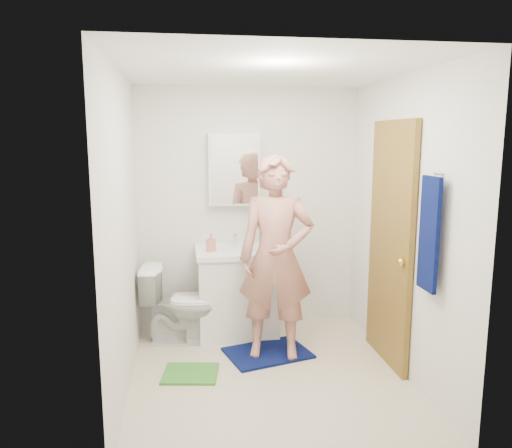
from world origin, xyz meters
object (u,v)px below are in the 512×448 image
(towel, at_px, (429,234))
(toothbrush_cup, at_px, (266,241))
(vanity_cabinet, at_px, (237,294))
(man, at_px, (276,258))
(medicine_cabinet, at_px, (234,169))
(soap_dispenser, at_px, (211,242))
(toilet, at_px, (182,304))

(towel, relative_size, toothbrush_cup, 6.55)
(vanity_cabinet, xyz_separation_m, toothbrush_cup, (0.30, 0.10, 0.50))
(vanity_cabinet, height_order, man, man)
(medicine_cabinet, relative_size, toothbrush_cup, 5.73)
(soap_dispenser, bearing_deg, medicine_cabinet, 47.92)
(towel, distance_m, toilet, 2.37)
(towel, height_order, soap_dispenser, towel)
(man, bearing_deg, toilet, 162.79)
(soap_dispenser, xyz_separation_m, toothbrush_cup, (0.55, 0.16, -0.04))
(towel, distance_m, toothbrush_cup, 1.85)
(vanity_cabinet, height_order, soap_dispenser, soap_dispenser)
(toilet, xyz_separation_m, man, (0.81, -0.46, 0.53))
(vanity_cabinet, relative_size, towel, 1.00)
(soap_dispenser, bearing_deg, toothbrush_cup, 15.97)
(vanity_cabinet, height_order, toilet, vanity_cabinet)
(vanity_cabinet, distance_m, towel, 2.08)
(medicine_cabinet, relative_size, man, 0.40)
(toilet, height_order, man, man)
(man, bearing_deg, vanity_cabinet, 127.81)
(toothbrush_cup, bearing_deg, man, -92.19)
(vanity_cabinet, bearing_deg, toothbrush_cup, 19.03)
(towel, xyz_separation_m, man, (-0.91, 0.91, -0.35))
(vanity_cabinet, height_order, medicine_cabinet, medicine_cabinet)
(vanity_cabinet, distance_m, toothbrush_cup, 0.59)
(vanity_cabinet, bearing_deg, soap_dispenser, -167.80)
(towel, relative_size, man, 0.46)
(towel, bearing_deg, medicine_cabinet, 124.61)
(soap_dispenser, bearing_deg, man, -44.83)
(toilet, relative_size, man, 0.42)
(medicine_cabinet, bearing_deg, soap_dispenser, -132.08)
(vanity_cabinet, bearing_deg, towel, -51.53)
(vanity_cabinet, bearing_deg, medicine_cabinet, 90.00)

